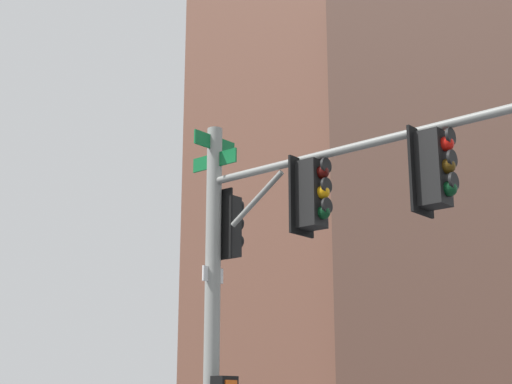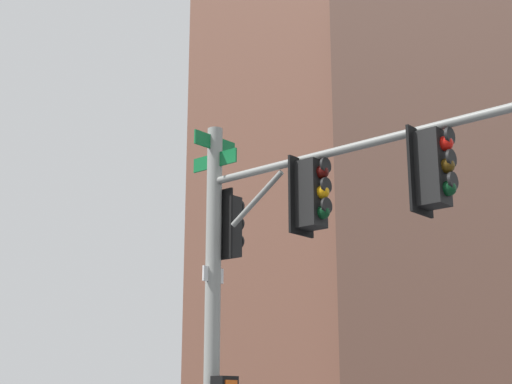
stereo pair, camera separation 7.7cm
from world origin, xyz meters
TOP-DOWN VIEW (x-y plane):
  - signal_pole_assembly at (-0.59, 1.48)m, footprint 1.18×5.55m
  - building_brick_nearside at (-38.72, -27.96)m, footprint 19.36×21.18m
  - building_brick_farside at (-43.26, -31.65)m, footprint 17.73×17.29m

SIDE VIEW (x-z plane):
  - signal_pole_assembly at x=-0.59m, z-range 1.09..7.84m
  - building_brick_nearside at x=-38.72m, z-range 0.00..38.51m
  - building_brick_farside at x=-43.26m, z-range 0.00..43.34m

